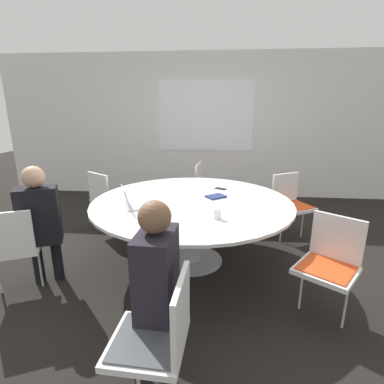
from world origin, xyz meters
name	(u,v)px	position (x,y,z in m)	size (l,w,h in m)	color
ground_plane	(192,260)	(0.00, 0.00, 0.00)	(16.00, 16.00, 0.00)	black
wall_back	(206,127)	(0.00, 2.75, 1.35)	(8.00, 0.07, 2.70)	silver
conference_table	(192,210)	(0.00, 0.00, 0.63)	(2.19, 2.19, 0.74)	#B7B7BC
chair_0	(13,244)	(-1.58, -0.79, 0.53)	(0.57, 0.56, 0.87)	white
chair_1	(159,333)	(-0.02, -1.77, 0.53)	(0.44, 0.46, 0.87)	white
chair_2	(330,259)	(1.22, -0.82, 0.53)	(0.60, 0.60, 0.87)	white
chair_3	(291,201)	(1.25, 0.78, 0.53)	(0.59, 0.58, 0.87)	white
chair_4	(206,185)	(0.09, 1.47, 0.53)	(0.46, 0.48, 0.87)	white
chair_5	(107,196)	(-1.27, 0.74, 0.53)	(0.60, 0.59, 0.87)	white
person_0	(40,218)	(-1.40, -0.61, 0.72)	(0.42, 0.35, 1.22)	black
person_1	(154,278)	(-0.09, -1.52, 0.72)	(0.27, 0.37, 1.22)	#231E28
laptop	(132,202)	(-0.59, -0.27, 0.79)	(0.35, 0.38, 0.21)	silver
spiral_notebook	(216,196)	(0.26, 0.15, 0.75)	(0.26, 0.25, 0.02)	navy
coffee_cup	(217,214)	(0.28, -0.52, 0.78)	(0.07, 0.07, 0.10)	white
cell_phone	(221,189)	(0.31, 0.51, 0.74)	(0.16, 0.13, 0.01)	black
handbag	(273,215)	(1.13, 1.25, 0.14)	(0.36, 0.16, 0.28)	#661E56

